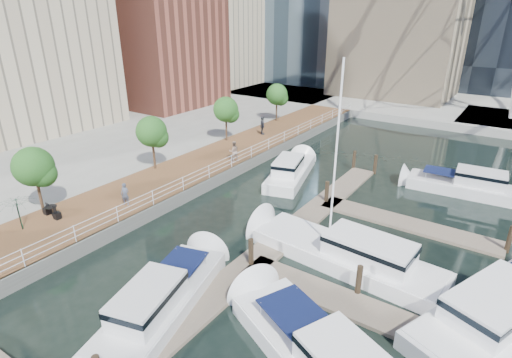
{
  "coord_description": "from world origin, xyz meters",
  "views": [
    {
      "loc": [
        14.13,
        -7.73,
        13.51
      ],
      "look_at": [
        -0.09,
        13.01,
        3.0
      ],
      "focal_mm": 28.0,
      "sensor_mm": 36.0,
      "label": 1
    }
  ],
  "objects": [
    {
      "name": "railing",
      "position": [
        -6.1,
        15.0,
        1.52
      ],
      "size": [
        0.1,
        60.0,
        1.05
      ],
      "primitive_type": null,
      "color": "white",
      "rests_on": "boardwalk"
    },
    {
      "name": "seawall",
      "position": [
        -6.0,
        15.0,
        0.5
      ],
      "size": [
        0.25,
        60.0,
        1.0
      ],
      "primitive_type": "cube",
      "color": "#595954",
      "rests_on": "ground"
    },
    {
      "name": "midrise_condos",
      "position": [
        -33.57,
        26.82,
        13.42
      ],
      "size": [
        19.0,
        67.0,
        28.0
      ],
      "color": "#BCAD8E",
      "rests_on": "ground"
    },
    {
      "name": "land_inland",
      "position": [
        -36.0,
        15.0,
        0.5
      ],
      "size": [
        48.0,
        90.0,
        1.0
      ],
      "primitive_type": "cube",
      "color": "gray",
      "rests_on": "ground"
    },
    {
      "name": "boardwalk",
      "position": [
        -9.0,
        15.0,
        0.5
      ],
      "size": [
        6.0,
        60.0,
        1.0
      ],
      "primitive_type": "cube",
      "color": "brown",
      "rests_on": "ground"
    },
    {
      "name": "street_trees",
      "position": [
        -11.4,
        14.0,
        4.29
      ],
      "size": [
        2.6,
        42.6,
        4.6
      ],
      "color": "#3F2B1C",
      "rests_on": "ground"
    },
    {
      "name": "floating_docks",
      "position": [
        7.97,
        9.98,
        0.49
      ],
      "size": [
        16.0,
        34.0,
        2.6
      ],
      "color": "#6D6051",
      "rests_on": "ground"
    },
    {
      "name": "ground",
      "position": [
        0.0,
        0.0,
        0.0
      ],
      "size": [
        520.0,
        520.0,
        0.0
      ],
      "primitive_type": "plane",
      "color": "black",
      "rests_on": "ground"
    },
    {
      "name": "moored_yachts",
      "position": [
        7.82,
        11.23,
        0.0
      ],
      "size": [
        23.95,
        37.59,
        11.5
      ],
      "color": "white",
      "rests_on": "ground"
    },
    {
      "name": "pedestrian_far",
      "position": [
        -9.5,
        27.99,
        1.98
      ],
      "size": [
        1.15,
        1.15,
        1.97
      ],
      "primitive_type": "imported",
      "rotation": [
        0.0,
        0.0,
        2.36
      ],
      "color": "#353842",
      "rests_on": "boardwalk"
    },
    {
      "name": "pedestrian_mid",
      "position": [
        -6.82,
        19.28,
        1.95
      ],
      "size": [
        1.14,
        1.17,
        1.91
      ],
      "primitive_type": "imported",
      "rotation": [
        0.0,
        0.0,
        -2.22
      ],
      "color": "gray",
      "rests_on": "boardwalk"
    },
    {
      "name": "land_far",
      "position": [
        0.0,
        102.0,
        0.5
      ],
      "size": [
        200.0,
        114.0,
        1.0
      ],
      "primitive_type": "cube",
      "color": "gray",
      "rests_on": "ground"
    },
    {
      "name": "pedestrian_near",
      "position": [
        -7.69,
        7.93,
        1.81
      ],
      "size": [
        0.7,
        0.6,
        1.61
      ],
      "primitive_type": "imported",
      "rotation": [
        0.0,
        0.0,
        0.44
      ],
      "color": "#444A5B",
      "rests_on": "boardwalk"
    }
  ]
}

